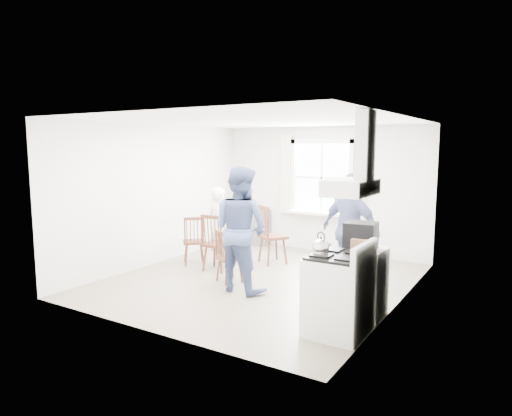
{
  "coord_description": "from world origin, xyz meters",
  "views": [
    {
      "loc": [
        3.8,
        -6.25,
        2.2
      ],
      "look_at": [
        -0.19,
        0.2,
        1.17
      ],
      "focal_mm": 32.0,
      "sensor_mm": 36.0,
      "label": 1
    }
  ],
  "objects_px": {
    "stereo_stack": "(361,236)",
    "windsor_chair_c": "(194,235)",
    "low_cabinet": "(364,282)",
    "person_right": "(351,230)",
    "windsor_chair_b": "(224,251)",
    "person_left": "(219,226)",
    "person_mid": "(241,229)",
    "gas_stove": "(339,293)",
    "windsor_chair_a": "(214,237)"
  },
  "relations": [
    {
      "from": "gas_stove",
      "to": "windsor_chair_a",
      "type": "distance_m",
      "value": 3.17
    },
    {
      "from": "windsor_chair_b",
      "to": "person_left",
      "type": "distance_m",
      "value": 1.2
    },
    {
      "from": "low_cabinet",
      "to": "gas_stove",
      "type": "bearing_deg",
      "value": -95.68
    },
    {
      "from": "low_cabinet",
      "to": "person_right",
      "type": "relative_size",
      "value": 0.5
    },
    {
      "from": "windsor_chair_b",
      "to": "person_left",
      "type": "relative_size",
      "value": 0.59
    },
    {
      "from": "person_left",
      "to": "stereo_stack",
      "type": "bearing_deg",
      "value": 174.79
    },
    {
      "from": "person_left",
      "to": "person_mid",
      "type": "distance_m",
      "value": 1.62
    },
    {
      "from": "stereo_stack",
      "to": "person_left",
      "type": "xyz_separation_m",
      "value": [
        -3.11,
        1.2,
        -0.34
      ]
    },
    {
      "from": "gas_stove",
      "to": "person_left",
      "type": "distance_m",
      "value": 3.59
    },
    {
      "from": "windsor_chair_a",
      "to": "windsor_chair_b",
      "type": "relative_size",
      "value": 1.19
    },
    {
      "from": "stereo_stack",
      "to": "person_left",
      "type": "relative_size",
      "value": 0.29
    },
    {
      "from": "windsor_chair_b",
      "to": "person_right",
      "type": "bearing_deg",
      "value": 27.8
    },
    {
      "from": "gas_stove",
      "to": "person_left",
      "type": "height_order",
      "value": "person_left"
    },
    {
      "from": "low_cabinet",
      "to": "stereo_stack",
      "type": "xyz_separation_m",
      "value": [
        -0.04,
        -0.07,
        0.62
      ]
    },
    {
      "from": "person_left",
      "to": "low_cabinet",
      "type": "bearing_deg",
      "value": 176.21
    },
    {
      "from": "windsor_chair_c",
      "to": "person_right",
      "type": "height_order",
      "value": "person_right"
    },
    {
      "from": "person_mid",
      "to": "windsor_chair_c",
      "type": "bearing_deg",
      "value": -19.71
    },
    {
      "from": "low_cabinet",
      "to": "person_right",
      "type": "height_order",
      "value": "person_right"
    },
    {
      "from": "stereo_stack",
      "to": "windsor_chair_b",
      "type": "relative_size",
      "value": 0.48
    },
    {
      "from": "gas_stove",
      "to": "windsor_chair_a",
      "type": "relative_size",
      "value": 1.09
    },
    {
      "from": "windsor_chair_c",
      "to": "person_right",
      "type": "relative_size",
      "value": 0.52
    },
    {
      "from": "stereo_stack",
      "to": "windsor_chair_c",
      "type": "bearing_deg",
      "value": 165.37
    },
    {
      "from": "stereo_stack",
      "to": "windsor_chair_c",
      "type": "xyz_separation_m",
      "value": [
        -3.47,
        0.91,
        -0.51
      ]
    },
    {
      "from": "person_left",
      "to": "person_right",
      "type": "relative_size",
      "value": 0.81
    },
    {
      "from": "windsor_chair_c",
      "to": "windsor_chair_b",
      "type": "bearing_deg",
      "value": -28.45
    },
    {
      "from": "person_mid",
      "to": "person_right",
      "type": "distance_m",
      "value": 1.74
    },
    {
      "from": "low_cabinet",
      "to": "stereo_stack",
      "type": "relative_size",
      "value": 2.16
    },
    {
      "from": "gas_stove",
      "to": "stereo_stack",
      "type": "xyz_separation_m",
      "value": [
        0.03,
        0.63,
        0.59
      ]
    },
    {
      "from": "stereo_stack",
      "to": "person_right",
      "type": "distance_m",
      "value": 1.37
    },
    {
      "from": "gas_stove",
      "to": "low_cabinet",
      "type": "distance_m",
      "value": 0.7
    },
    {
      "from": "low_cabinet",
      "to": "person_mid",
      "type": "height_order",
      "value": "person_mid"
    },
    {
      "from": "windsor_chair_c",
      "to": "person_mid",
      "type": "distance_m",
      "value": 1.78
    },
    {
      "from": "gas_stove",
      "to": "windsor_chair_b",
      "type": "xyz_separation_m",
      "value": [
        -2.32,
        0.93,
        0.04
      ]
    },
    {
      "from": "windsor_chair_a",
      "to": "person_left",
      "type": "height_order",
      "value": "person_left"
    },
    {
      "from": "windsor_chair_b",
      "to": "windsor_chair_c",
      "type": "xyz_separation_m",
      "value": [
        -1.12,
        0.61,
        0.04
      ]
    },
    {
      "from": "windsor_chair_a",
      "to": "person_mid",
      "type": "xyz_separation_m",
      "value": [
        0.97,
        -0.61,
        0.33
      ]
    },
    {
      "from": "gas_stove",
      "to": "person_mid",
      "type": "xyz_separation_m",
      "value": [
        -1.89,
        0.76,
        0.47
      ]
    },
    {
      "from": "windsor_chair_b",
      "to": "person_left",
      "type": "height_order",
      "value": "person_left"
    },
    {
      "from": "gas_stove",
      "to": "windsor_chair_a",
      "type": "bearing_deg",
      "value": 154.44
    },
    {
      "from": "low_cabinet",
      "to": "windsor_chair_b",
      "type": "distance_m",
      "value": 2.4
    },
    {
      "from": "stereo_stack",
      "to": "person_mid",
      "type": "relative_size",
      "value": 0.22
    },
    {
      "from": "windsor_chair_a",
      "to": "windsor_chair_c",
      "type": "distance_m",
      "value": 0.61
    },
    {
      "from": "gas_stove",
      "to": "windsor_chair_b",
      "type": "relative_size",
      "value": 1.3
    },
    {
      "from": "person_mid",
      "to": "person_right",
      "type": "relative_size",
      "value": 1.06
    },
    {
      "from": "low_cabinet",
      "to": "person_mid",
      "type": "bearing_deg",
      "value": 178.36
    },
    {
      "from": "gas_stove",
      "to": "stereo_stack",
      "type": "height_order",
      "value": "stereo_stack"
    },
    {
      "from": "windsor_chair_c",
      "to": "person_right",
      "type": "xyz_separation_m",
      "value": [
        2.89,
        0.33,
        0.33
      ]
    },
    {
      "from": "low_cabinet",
      "to": "stereo_stack",
      "type": "distance_m",
      "value": 0.63
    },
    {
      "from": "low_cabinet",
      "to": "person_right",
      "type": "xyz_separation_m",
      "value": [
        -0.62,
        1.16,
        0.44
      ]
    },
    {
      "from": "low_cabinet",
      "to": "windsor_chair_a",
      "type": "xyz_separation_m",
      "value": [
        -2.93,
        0.67,
        0.18
      ]
    }
  ]
}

